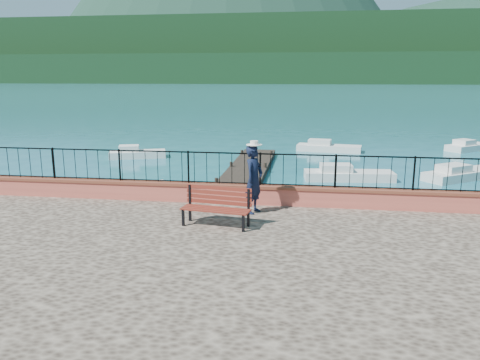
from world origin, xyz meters
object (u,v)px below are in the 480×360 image
(boat_0, at_px, (165,191))
(boat_4, at_px, (329,145))
(boat_5, at_px, (469,145))
(person, at_px, (254,179))
(boat_2, at_px, (462,171))
(boat_3, at_px, (138,151))
(park_bench, at_px, (216,215))
(boat_1, at_px, (349,172))

(boat_0, relative_size, boat_4, 0.93)
(boat_5, bearing_deg, person, -158.31)
(boat_2, distance_m, boat_5, 10.17)
(boat_2, xyz_separation_m, boat_3, (-18.01, 3.56, 0.00))
(boat_0, bearing_deg, person, -85.51)
(boat_2, relative_size, boat_4, 1.01)
(park_bench, height_order, boat_2, park_bench)
(boat_2, bearing_deg, boat_4, 92.69)
(park_bench, relative_size, boat_0, 0.47)
(park_bench, bearing_deg, boat_2, 60.92)
(person, bearing_deg, boat_5, -9.23)
(boat_0, distance_m, boat_5, 22.83)
(boat_3, bearing_deg, boat_4, 0.98)
(boat_2, bearing_deg, person, -164.22)
(person, xyz_separation_m, boat_4, (2.86, 19.06, -1.76))
(boat_3, relative_size, boat_4, 0.80)
(boat_2, xyz_separation_m, boat_4, (-6.15, 7.81, 0.00))
(park_bench, xyz_separation_m, person, (0.82, 1.33, 0.66))
(park_bench, distance_m, boat_4, 20.74)
(boat_1, height_order, boat_2, same)
(boat_1, bearing_deg, person, -114.29)
(park_bench, distance_m, boat_2, 15.99)
(boat_4, xyz_separation_m, boat_5, (9.45, 1.80, 0.00))
(person, relative_size, boat_1, 0.45)
(boat_2, bearing_deg, boat_0, 169.11)
(park_bench, distance_m, person, 1.69)
(person, bearing_deg, boat_1, 2.50)
(boat_3, bearing_deg, boat_1, -38.89)
(person, distance_m, boat_1, 10.94)
(person, bearing_deg, boat_2, -17.38)
(person, xyz_separation_m, boat_2, (9.01, 11.24, -1.76))
(boat_0, distance_m, boat_2, 14.59)
(boat_1, xyz_separation_m, boat_3, (-12.49, 4.58, 0.00))
(park_bench, height_order, boat_3, park_bench)
(person, distance_m, boat_0, 6.92)
(park_bench, xyz_separation_m, boat_4, (3.68, 20.38, -1.10))
(boat_2, height_order, boat_4, same)
(boat_2, height_order, boat_5, same)
(boat_1, height_order, boat_3, same)
(person, relative_size, boat_5, 0.56)
(boat_1, bearing_deg, boat_0, -152.30)
(boat_0, bearing_deg, boat_4, 27.85)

